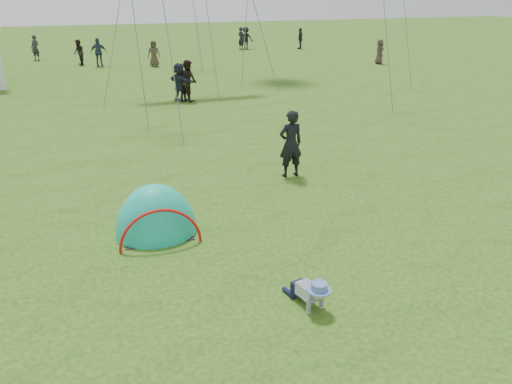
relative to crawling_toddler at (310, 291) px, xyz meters
name	(u,v)px	position (x,y,z in m)	size (l,w,h in m)	color
ground	(350,287)	(0.87, 0.26, -0.27)	(140.00, 140.00, 0.00)	#1A500B
crawling_toddler	(310,291)	(0.00, 0.00, 0.00)	(0.50, 0.71, 0.54)	black
popup_tent	(157,233)	(-1.86, 3.37, -0.27)	(1.66, 1.36, 2.14)	#01958C
standing_adult	(291,144)	(2.09, 5.57, 0.63)	(0.65, 0.43, 1.79)	black
crowd_person_0	(35,48)	(-5.24, 32.97, 0.58)	(0.62, 0.41, 1.71)	#27272E
crowd_person_1	(79,53)	(-2.48, 29.41, 0.54)	(0.79, 0.62, 1.63)	black
crowd_person_2	(99,52)	(-1.29, 28.42, 0.62)	(1.04, 0.44, 1.78)	#2A3B4A
crowd_person_4	(154,54)	(2.03, 27.25, 0.54)	(0.79, 0.52, 1.62)	#433728
crowd_person_5	(180,82)	(1.35, 16.09, 0.57)	(1.55, 0.50, 1.68)	#202633
crowd_person_7	(188,81)	(1.72, 16.02, 0.63)	(0.87, 0.68, 1.80)	black
crowd_person_8	(300,38)	(15.10, 33.26, 0.56)	(0.98, 0.41, 1.67)	#1A2831
crowd_person_9	(246,38)	(10.85, 34.76, 0.60)	(1.13, 0.65, 1.75)	black
crowd_person_10	(379,52)	(16.30, 23.31, 0.53)	(0.78, 0.51, 1.60)	#423129
crowd_person_12	(241,38)	(10.36, 34.52, 0.61)	(0.64, 0.42, 1.76)	black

